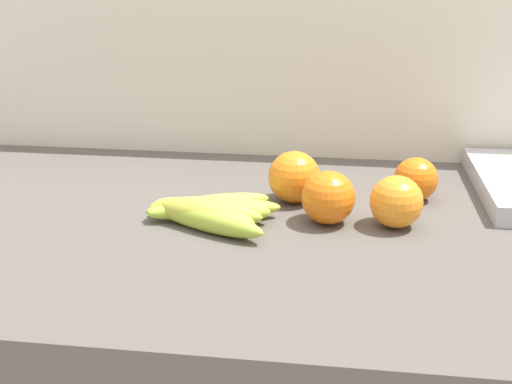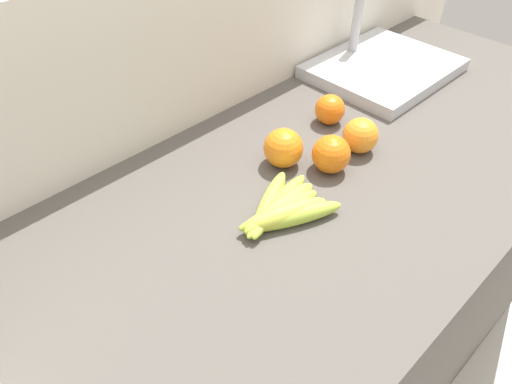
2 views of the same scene
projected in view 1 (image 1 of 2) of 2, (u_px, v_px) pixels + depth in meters
wall_back at (323, 287)px, 1.37m from camera, size 2.09×0.06×1.30m
banana_bunch at (207, 212)px, 0.94m from camera, size 0.20×0.17×0.04m
orange_back_right at (294, 177)px, 1.02m from camera, size 0.08×0.08×0.08m
orange_front at (328, 198)px, 0.94m from camera, size 0.08×0.08×0.08m
orange_far_right at (416, 179)px, 1.02m from camera, size 0.07×0.07×0.07m
orange_center at (396, 202)px, 0.92m from camera, size 0.08×0.08×0.08m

